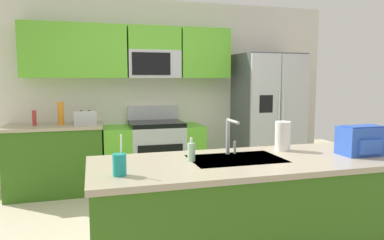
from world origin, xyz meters
The scene contains 14 objects.
ground_plane centered at (0.00, 0.00, 0.00)m, with size 9.00×9.00×0.00m, color beige.
kitchen_wall_unit centered at (-0.14, 2.08, 1.47)m, with size 5.20×0.43×2.60m.
back_counter centered at (-1.46, 1.80, 0.45)m, with size 1.20×0.63×0.90m.
range_oven centered at (-0.18, 1.80, 0.44)m, with size 1.36×0.61×1.10m.
refrigerator centered at (1.53, 1.73, 0.93)m, with size 0.90×0.76×1.85m.
island_counter centered at (0.12, -0.69, 0.45)m, with size 2.34×0.88×0.90m.
toaster centered at (-1.07, 1.75, 0.99)m, with size 0.28×0.16×0.18m.
pepper_mill centered at (-1.69, 1.80, 1.00)m, with size 0.05×0.05×0.19m, color #B2332D.
bottle_orange centered at (-1.38, 1.81, 1.05)m, with size 0.07×0.07×0.29m, color orange.
sink_faucet centered at (0.03, -0.50, 1.07)m, with size 0.08×0.21×0.28m.
drink_cup_teal centered at (-0.84, -0.88, 0.97)m, with size 0.08×0.08×0.25m.
soap_dispenser centered at (-0.32, -0.63, 0.97)m, with size 0.06×0.06×0.17m.
paper_towel_roll centered at (0.51, -0.46, 1.02)m, with size 0.12×0.12×0.24m, color white.
backpack centered at (1.01, -0.78, 1.02)m, with size 0.32×0.22×0.23m.
Camera 1 is at (-1.00, -3.05, 1.49)m, focal length 33.45 mm.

